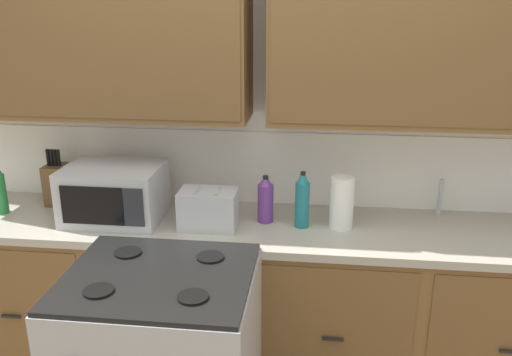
# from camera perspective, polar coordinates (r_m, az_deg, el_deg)

# --- Properties ---
(wall_unit) EXTENTS (4.38, 0.40, 2.44)m
(wall_unit) POSITION_cam_1_polar(r_m,az_deg,el_deg) (2.71, 0.56, 11.48)
(wall_unit) COLOR white
(wall_unit) RESTS_ON ground_plane
(counter_run) EXTENTS (3.21, 0.64, 0.91)m
(counter_run) POSITION_cam_1_polar(r_m,az_deg,el_deg) (2.92, 0.05, -12.77)
(counter_run) COLOR black
(counter_run) RESTS_ON ground_plane
(microwave) EXTENTS (0.48, 0.37, 0.28)m
(microwave) POSITION_cam_1_polar(r_m,az_deg,el_deg) (2.81, -14.76, -1.54)
(microwave) COLOR #B7B7BC
(microwave) RESTS_ON counter_run
(toaster) EXTENTS (0.28, 0.18, 0.19)m
(toaster) POSITION_cam_1_polar(r_m,az_deg,el_deg) (2.65, -5.06, -3.27)
(toaster) COLOR #B7B7BC
(toaster) RESTS_ON counter_run
(knife_block) EXTENTS (0.11, 0.14, 0.31)m
(knife_block) POSITION_cam_1_polar(r_m,az_deg,el_deg) (3.13, -20.26, -0.55)
(knife_block) COLOR brown
(knife_block) RESTS_ON counter_run
(sink_faucet) EXTENTS (0.02, 0.02, 0.20)m
(sink_faucet) POSITION_cam_1_polar(r_m,az_deg,el_deg) (2.93, 18.88, -1.98)
(sink_faucet) COLOR #B2B5BA
(sink_faucet) RESTS_ON counter_run
(paper_towel_roll) EXTENTS (0.12, 0.12, 0.26)m
(paper_towel_roll) POSITION_cam_1_polar(r_m,az_deg,el_deg) (2.66, 9.06, -2.57)
(paper_towel_roll) COLOR white
(paper_towel_roll) RESTS_ON counter_run
(bottle_teal) EXTENTS (0.07, 0.07, 0.28)m
(bottle_teal) POSITION_cam_1_polar(r_m,az_deg,el_deg) (2.64, 4.91, -2.35)
(bottle_teal) COLOR #1E707A
(bottle_teal) RESTS_ON counter_run
(bottle_violet) EXTENTS (0.08, 0.08, 0.24)m
(bottle_violet) POSITION_cam_1_polar(r_m,az_deg,el_deg) (2.70, 1.01, -2.27)
(bottle_violet) COLOR #663384
(bottle_violet) RESTS_ON counter_run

